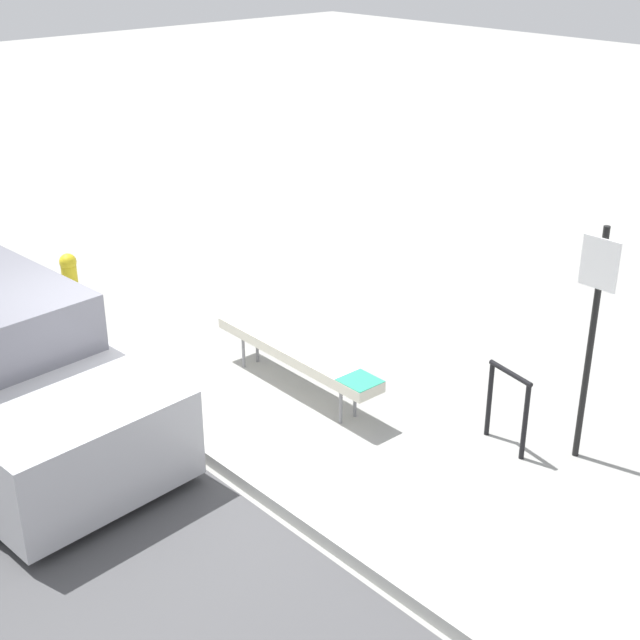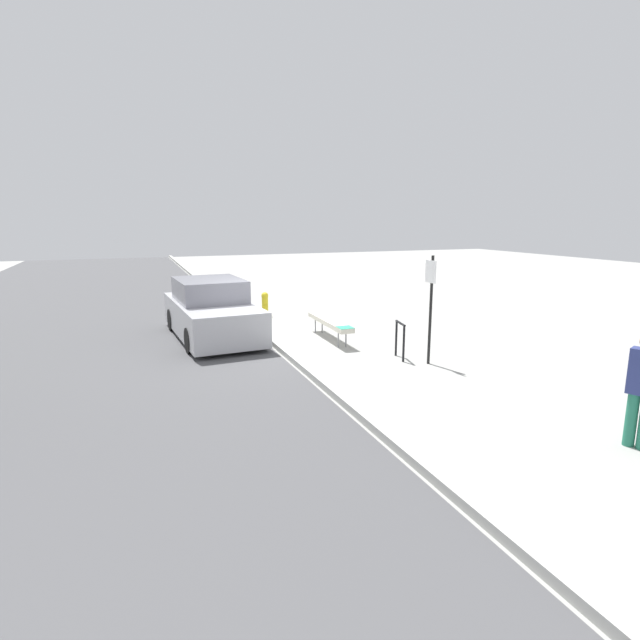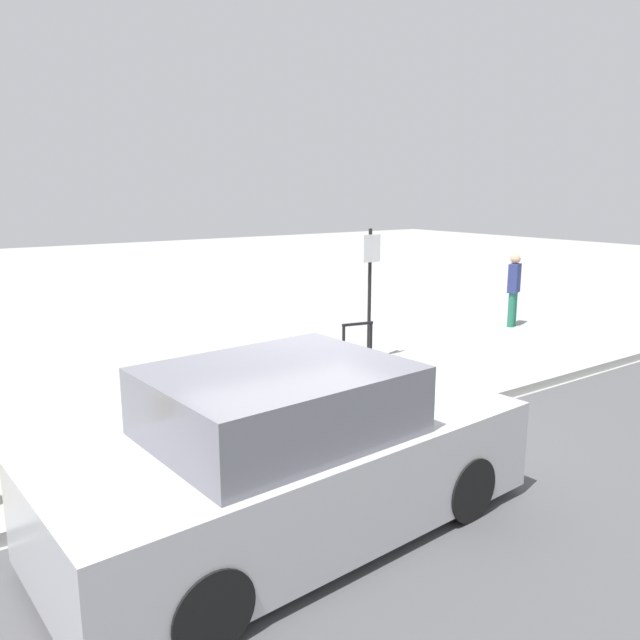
# 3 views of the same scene
# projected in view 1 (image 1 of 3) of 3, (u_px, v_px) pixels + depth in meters

# --- Properties ---
(ground_plane) EXTENTS (60.00, 60.00, 0.00)m
(ground_plane) POSITION_uv_depth(u_px,v_px,m) (178.00, 435.00, 8.85)
(ground_plane) COLOR #9E9E99
(curb) EXTENTS (60.00, 0.20, 0.13)m
(curb) POSITION_uv_depth(u_px,v_px,m) (177.00, 429.00, 8.82)
(curb) COLOR #A8A8A3
(curb) RESTS_ON ground_plane
(bench) EXTENTS (2.34, 0.40, 0.53)m
(bench) POSITION_uv_depth(u_px,v_px,m) (297.00, 353.00, 9.49)
(bench) COLOR gray
(bench) RESTS_ON ground_plane
(bike_rack) EXTENTS (0.55, 0.15, 0.83)m
(bike_rack) POSITION_uv_depth(u_px,v_px,m) (508.00, 401.00, 8.46)
(bike_rack) COLOR black
(bike_rack) RESTS_ON ground_plane
(sign_post) EXTENTS (0.36, 0.08, 2.30)m
(sign_post) POSITION_uv_depth(u_px,v_px,m) (593.00, 324.00, 7.94)
(sign_post) COLOR black
(sign_post) RESTS_ON ground_plane
(fire_hydrant) EXTENTS (0.36, 0.22, 0.77)m
(fire_hydrant) POSITION_uv_depth(u_px,v_px,m) (70.00, 280.00, 11.51)
(fire_hydrant) COLOR gold
(fire_hydrant) RESTS_ON ground_plane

